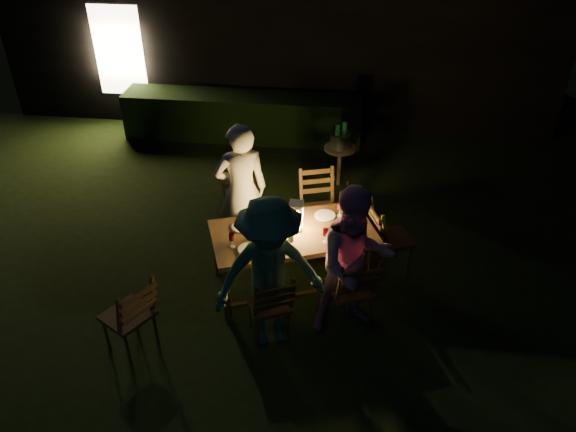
# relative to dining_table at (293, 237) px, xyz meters

# --- Properties ---
(garden_envelope) EXTENTS (40.00, 40.00, 3.20)m
(garden_envelope) POSITION_rel_dining_table_xyz_m (-0.85, 6.31, 0.88)
(garden_envelope) COLOR black
(garden_envelope) RESTS_ON ground
(dining_table) EXTENTS (2.06, 1.52, 0.77)m
(dining_table) POSITION_rel_dining_table_xyz_m (0.00, 0.00, 0.00)
(dining_table) COLOR #53381B
(dining_table) RESTS_ON ground
(chair_near_left) EXTENTS (0.58, 0.60, 0.96)m
(chair_near_left) POSITION_rel_dining_table_xyz_m (-0.15, -0.88, -0.41)
(chair_near_left) COLOR #53381B
(chair_near_left) RESTS_ON ground
(chair_near_right) EXTENTS (0.60, 0.62, 1.01)m
(chair_near_right) POSITION_rel_dining_table_xyz_m (0.69, -0.56, -0.39)
(chair_near_right) COLOR #53381B
(chair_near_right) RESTS_ON ground
(chair_far_left) EXTENTS (0.59, 0.61, 0.99)m
(chair_far_left) POSITION_rel_dining_table_xyz_m (-0.69, 0.56, -0.40)
(chair_far_left) COLOR #53381B
(chair_far_left) RESTS_ON ground
(chair_far_right) EXTENTS (0.59, 0.61, 1.03)m
(chair_far_right) POSITION_rel_dining_table_xyz_m (0.24, 0.92, -0.38)
(chair_far_right) COLOR #53381B
(chair_far_right) RESTS_ON ground
(chair_end) EXTENTS (0.60, 0.58, 1.00)m
(chair_end) POSITION_rel_dining_table_xyz_m (1.15, 0.44, -0.39)
(chair_end) COLOR #53381B
(chair_end) RESTS_ON ground
(chair_spare) EXTENTS (0.65, 0.64, 1.01)m
(chair_spare) POSITION_rel_dining_table_xyz_m (-1.55, -1.24, -0.39)
(chair_spare) COLOR #53381B
(chair_spare) RESTS_ON ground
(person_house_side) EXTENTS (0.77, 0.63, 1.80)m
(person_house_side) POSITION_rel_dining_table_xyz_m (-0.71, 0.61, 0.20)
(person_house_side) COLOR beige
(person_house_side) RESTS_ON ground
(person_opp_right) EXTENTS (1.03, 0.92, 1.75)m
(person_opp_right) POSITION_rel_dining_table_xyz_m (0.71, -0.61, 0.18)
(person_opp_right) COLOR #BD82AA
(person_opp_right) RESTS_ON ground
(person_opp_left) EXTENTS (1.30, 1.02, 1.76)m
(person_opp_left) POSITION_rel_dining_table_xyz_m (-0.13, -0.93, 0.19)
(person_opp_left) COLOR #336750
(person_opp_left) RESTS_ON ground
(lantern) EXTENTS (0.16, 0.16, 0.35)m
(lantern) POSITION_rel_dining_table_xyz_m (0.03, 0.06, 0.23)
(lantern) COLOR white
(lantern) RESTS_ON dining_table
(plate_far_left) EXTENTS (0.25, 0.25, 0.01)m
(plate_far_left) POSITION_rel_dining_table_xyz_m (-0.59, 0.01, 0.08)
(plate_far_left) COLOR white
(plate_far_left) RESTS_ON dining_table
(plate_near_left) EXTENTS (0.25, 0.25, 0.01)m
(plate_near_left) POSITION_rel_dining_table_xyz_m (-0.44, -0.40, 0.08)
(plate_near_left) COLOR white
(plate_near_left) RESTS_ON dining_table
(plate_far_right) EXTENTS (0.25, 0.25, 0.01)m
(plate_far_right) POSITION_rel_dining_table_xyz_m (0.34, 0.37, 0.08)
(plate_far_right) COLOR white
(plate_far_right) RESTS_ON dining_table
(plate_near_right) EXTENTS (0.25, 0.25, 0.01)m
(plate_near_right) POSITION_rel_dining_table_xyz_m (0.50, -0.05, 0.08)
(plate_near_right) COLOR white
(plate_near_right) RESTS_ON dining_table
(wineglass_a) EXTENTS (0.06, 0.06, 0.18)m
(wineglass_a) POSITION_rel_dining_table_xyz_m (-0.38, 0.16, 0.16)
(wineglass_a) COLOR #59070F
(wineglass_a) RESTS_ON dining_table
(wineglass_b) EXTENTS (0.06, 0.06, 0.18)m
(wineglass_b) POSITION_rel_dining_table_xyz_m (-0.63, -0.37, 0.16)
(wineglass_b) COLOR #59070F
(wineglass_b) RESTS_ON dining_table
(wineglass_c) EXTENTS (0.06, 0.06, 0.18)m
(wineglass_c) POSITION_rel_dining_table_xyz_m (0.38, -0.16, 0.16)
(wineglass_c) COLOR #59070F
(wineglass_c) RESTS_ON dining_table
(wineglass_d) EXTENTS (0.06, 0.06, 0.18)m
(wineglass_d) POSITION_rel_dining_table_xyz_m (0.52, 0.39, 0.16)
(wineglass_d) COLOR #59070F
(wineglass_d) RESTS_ON dining_table
(wineglass_e) EXTENTS (0.06, 0.06, 0.18)m
(wineglass_e) POSITION_rel_dining_table_xyz_m (0.01, -0.32, 0.16)
(wineglass_e) COLOR silver
(wineglass_e) RESTS_ON dining_table
(bottle_table) EXTENTS (0.07, 0.07, 0.28)m
(bottle_table) POSITION_rel_dining_table_xyz_m (-0.23, -0.09, 0.22)
(bottle_table) COLOR #0F471E
(bottle_table) RESTS_ON dining_table
(napkin_left) EXTENTS (0.18, 0.14, 0.01)m
(napkin_left) POSITION_rel_dining_table_xyz_m (-0.03, -0.35, 0.08)
(napkin_left) COLOR red
(napkin_left) RESTS_ON dining_table
(napkin_right) EXTENTS (0.18, 0.14, 0.01)m
(napkin_right) POSITION_rel_dining_table_xyz_m (0.62, -0.09, 0.08)
(napkin_right) COLOR red
(napkin_right) RESTS_ON dining_table
(phone) EXTENTS (0.14, 0.07, 0.01)m
(phone) POSITION_rel_dining_table_xyz_m (-0.47, -0.50, 0.08)
(phone) COLOR black
(phone) RESTS_ON dining_table
(side_table) EXTENTS (0.48, 0.48, 0.65)m
(side_table) POSITION_rel_dining_table_xyz_m (0.44, 2.43, -0.12)
(side_table) COLOR olive
(side_table) RESTS_ON ground
(ice_bucket) EXTENTS (0.30, 0.30, 0.22)m
(ice_bucket) POSITION_rel_dining_table_xyz_m (0.44, 2.43, 0.06)
(ice_bucket) COLOR #A5A8AD
(ice_bucket) RESTS_ON side_table
(bottle_bucket_a) EXTENTS (0.07, 0.07, 0.32)m
(bottle_bucket_a) POSITION_rel_dining_table_xyz_m (0.39, 2.39, 0.11)
(bottle_bucket_a) COLOR #0F471E
(bottle_bucket_a) RESTS_ON side_table
(bottle_bucket_b) EXTENTS (0.07, 0.07, 0.32)m
(bottle_bucket_b) POSITION_rel_dining_table_xyz_m (0.49, 2.47, 0.11)
(bottle_bucket_b) COLOR #0F471E
(bottle_bucket_b) RESTS_ON side_table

